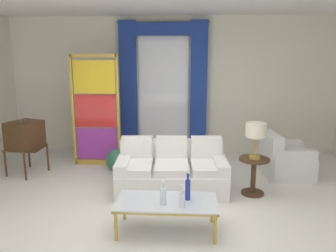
# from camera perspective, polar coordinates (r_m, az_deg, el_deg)

# --- Properties ---
(ground_plane) EXTENTS (16.00, 16.00, 0.00)m
(ground_plane) POSITION_cam_1_polar(r_m,az_deg,el_deg) (5.03, -1.01, -14.00)
(ground_plane) COLOR white
(wall_rear) EXTENTS (8.00, 0.12, 3.00)m
(wall_rear) POSITION_cam_1_polar(r_m,az_deg,el_deg) (7.60, 0.77, 6.78)
(wall_rear) COLOR silver
(wall_rear) RESTS_ON ground
(curtained_window) EXTENTS (2.00, 0.17, 2.70)m
(curtained_window) POSITION_cam_1_polar(r_m,az_deg,el_deg) (7.43, -0.80, 8.51)
(curtained_window) COLOR white
(curtained_window) RESTS_ON ground
(couch_white_long) EXTENTS (1.81, 1.02, 0.86)m
(couch_white_long) POSITION_cam_1_polar(r_m,az_deg,el_deg) (5.62, 0.61, -7.72)
(couch_white_long) COLOR white
(couch_white_long) RESTS_ON ground
(coffee_table) EXTENTS (1.26, 0.62, 0.41)m
(coffee_table) POSITION_cam_1_polar(r_m,az_deg,el_deg) (4.35, -0.24, -12.94)
(coffee_table) COLOR silver
(coffee_table) RESTS_ON ground
(bottle_blue_decanter) EXTENTS (0.08, 0.08, 0.31)m
(bottle_blue_decanter) POSITION_cam_1_polar(r_m,az_deg,el_deg) (4.20, -0.83, -11.51)
(bottle_blue_decanter) COLOR silver
(bottle_blue_decanter) RESTS_ON coffee_table
(bottle_crystal_tall) EXTENTS (0.07, 0.07, 0.35)m
(bottle_crystal_tall) POSITION_cam_1_polar(r_m,az_deg,el_deg) (4.31, 3.35, -10.54)
(bottle_crystal_tall) COLOR navy
(bottle_crystal_tall) RESTS_ON coffee_table
(bottle_amber_squat) EXTENTS (0.07, 0.07, 0.29)m
(bottle_amber_squat) POSITION_cam_1_polar(r_m,az_deg,el_deg) (4.13, 2.38, -12.04)
(bottle_amber_squat) COLOR silver
(bottle_amber_squat) RESTS_ON coffee_table
(vintage_tv) EXTENTS (0.68, 0.73, 1.35)m
(vintage_tv) POSITION_cam_1_polar(r_m,az_deg,el_deg) (6.76, -23.01, -1.53)
(vintage_tv) COLOR #472D19
(vintage_tv) RESTS_ON ground
(armchair_white) EXTENTS (0.87, 0.87, 0.80)m
(armchair_white) POSITION_cam_1_polar(r_m,az_deg,el_deg) (6.59, 18.94, -5.53)
(armchair_white) COLOR white
(armchair_white) RESTS_ON ground
(stained_glass_divider) EXTENTS (0.95, 0.05, 2.20)m
(stained_glass_divider) POSITION_cam_1_polar(r_m,az_deg,el_deg) (6.81, -12.08, 2.11)
(stained_glass_divider) COLOR gold
(stained_glass_divider) RESTS_ON ground
(peacock_figurine) EXTENTS (0.44, 0.60, 0.50)m
(peacock_figurine) POSITION_cam_1_polar(r_m,az_deg,el_deg) (6.46, -8.78, -5.97)
(peacock_figurine) COLOR beige
(peacock_figurine) RESTS_ON ground
(round_side_table) EXTENTS (0.48, 0.48, 0.59)m
(round_side_table) POSITION_cam_1_polar(r_m,az_deg,el_deg) (5.59, 14.23, -7.66)
(round_side_table) COLOR #472D19
(round_side_table) RESTS_ON ground
(table_lamp_brass) EXTENTS (0.32, 0.32, 0.57)m
(table_lamp_brass) POSITION_cam_1_polar(r_m,az_deg,el_deg) (5.41, 14.60, -0.93)
(table_lamp_brass) COLOR #B29338
(table_lamp_brass) RESTS_ON round_side_table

